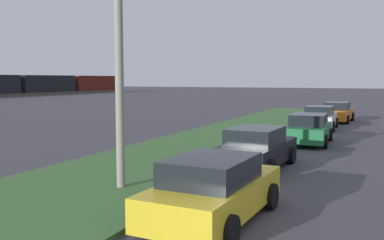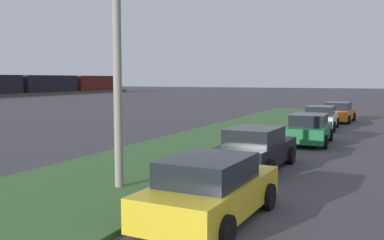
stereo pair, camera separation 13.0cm
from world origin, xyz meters
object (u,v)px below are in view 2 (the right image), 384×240
(parked_car_yellow, at_px, (211,189))
(streetlight, at_px, (128,34))
(parked_car_black, at_px, (256,148))
(parked_car_green, at_px, (309,129))
(parked_car_orange, at_px, (338,112))
(parked_car_white, at_px, (321,118))

(parked_car_yellow, bearing_deg, streetlight, 67.93)
(parked_car_black, height_order, streetlight, streetlight)
(parked_car_green, bearing_deg, parked_car_orange, -2.72)
(parked_car_white, distance_m, streetlight, 18.48)
(parked_car_yellow, relative_size, parked_car_orange, 1.00)
(streetlight, bearing_deg, parked_car_yellow, -114.19)
(parked_car_yellow, xyz_separation_m, parked_car_green, (12.70, 0.06, 0.00))
(parked_car_black, height_order, parked_car_orange, same)
(parked_car_green, distance_m, parked_car_orange, 11.81)
(parked_car_green, bearing_deg, parked_car_black, 171.98)
(parked_car_yellow, distance_m, parked_car_green, 12.70)
(parked_car_orange, bearing_deg, parked_car_yellow, -177.22)
(parked_car_yellow, bearing_deg, parked_car_green, 2.40)
(parked_car_white, xyz_separation_m, streetlight, (-17.93, 2.51, 3.67))
(parked_car_yellow, height_order, parked_car_black, same)
(parked_car_yellow, xyz_separation_m, streetlight, (1.35, 3.00, 3.67))
(parked_car_yellow, distance_m, parked_car_orange, 24.52)
(parked_car_white, relative_size, streetlight, 0.58)
(parked_car_black, bearing_deg, parked_car_green, -3.35)
(parked_car_green, bearing_deg, streetlight, 163.12)
(parked_car_white, bearing_deg, parked_car_green, -178.55)
(parked_car_green, relative_size, parked_car_white, 1.00)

